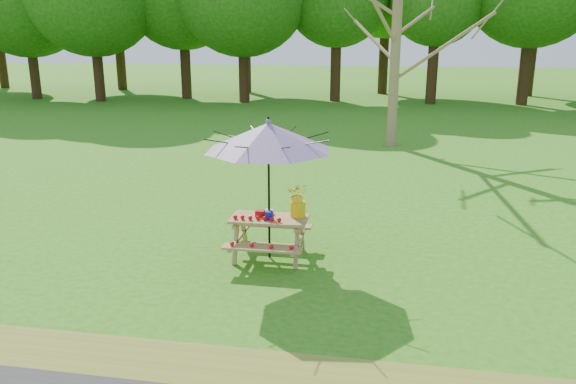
# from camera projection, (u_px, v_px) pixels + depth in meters

# --- Properties ---
(ground) EXTENTS (120.00, 120.00, 0.00)m
(ground) POSITION_uv_depth(u_px,v_px,m) (90.00, 257.00, 8.97)
(ground) COLOR #2B7316
(ground) RESTS_ON ground
(picnic_table) EXTENTS (1.20, 1.32, 0.67)m
(picnic_table) POSITION_uv_depth(u_px,v_px,m) (269.00, 238.00, 8.88)
(picnic_table) COLOR #A18149
(picnic_table) RESTS_ON ground
(patio_umbrella) EXTENTS (2.44, 2.44, 2.25)m
(patio_umbrella) POSITION_uv_depth(u_px,v_px,m) (268.00, 137.00, 8.44)
(patio_umbrella) COLOR black
(patio_umbrella) RESTS_ON ground
(produce_bins) EXTENTS (0.30, 0.38, 0.13)m
(produce_bins) POSITION_uv_depth(u_px,v_px,m) (266.00, 214.00, 8.79)
(produce_bins) COLOR #AC0D10
(produce_bins) RESTS_ON picnic_table
(tomatoes_row) EXTENTS (0.77, 0.13, 0.07)m
(tomatoes_row) POSITION_uv_depth(u_px,v_px,m) (257.00, 218.00, 8.63)
(tomatoes_row) COLOR red
(tomatoes_row) RESTS_ON picnic_table
(flower_bucket) EXTENTS (0.36, 0.32, 0.54)m
(flower_bucket) POSITION_uv_depth(u_px,v_px,m) (298.00, 199.00, 8.77)
(flower_bucket) COLOR yellow
(flower_bucket) RESTS_ON picnic_table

